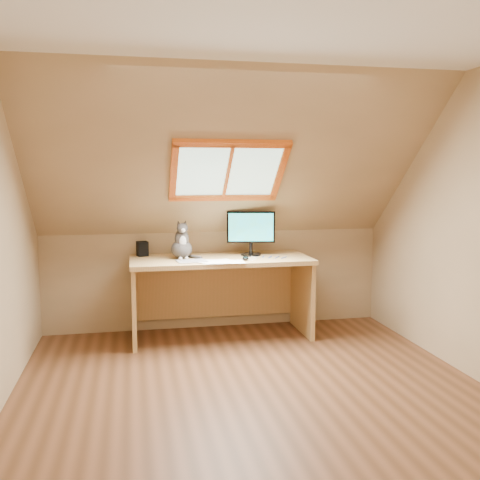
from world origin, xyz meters
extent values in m
plane|color=brown|center=(0.00, 0.00, 0.00)|extent=(3.50, 3.50, 0.00)
cube|color=tan|center=(0.00, -1.75, 1.20)|extent=(3.50, 0.02, 2.40)
cube|color=tan|center=(1.75, 0.00, 1.20)|extent=(0.02, 3.50, 2.40)
cube|color=tan|center=(0.00, 1.75, 0.50)|extent=(3.50, 0.02, 1.00)
cube|color=silver|center=(0.00, -0.78, 2.40)|extent=(3.50, 1.95, 0.02)
cube|color=tan|center=(0.00, 0.97, 1.70)|extent=(3.50, 1.56, 1.41)
cube|color=#B2E0CC|center=(0.00, 1.05, 1.63)|extent=(0.90, 0.53, 0.48)
cube|color=orange|center=(0.00, 1.05, 1.63)|extent=(1.02, 0.64, 0.59)
cube|color=tan|center=(-0.01, 1.38, 0.77)|extent=(1.73, 0.76, 0.04)
cube|color=tan|center=(-0.85, 1.38, 0.37)|extent=(0.04, 0.68, 0.75)
cube|color=tan|center=(0.82, 1.38, 0.37)|extent=(0.04, 0.68, 0.75)
cube|color=tan|center=(-0.01, 1.73, 0.37)|extent=(1.63, 0.03, 0.52)
cylinder|color=black|center=(0.30, 1.45, 0.80)|extent=(0.20, 0.20, 0.02)
cylinder|color=black|center=(0.30, 1.45, 0.86)|extent=(0.03, 0.03, 0.11)
cube|color=black|center=(0.30, 1.45, 1.07)|extent=(0.48, 0.12, 0.31)
cube|color=#1788BF|center=(0.30, 1.43, 1.07)|extent=(0.43, 0.09, 0.27)
ellipsoid|color=#4B4542|center=(-0.39, 1.41, 0.88)|extent=(0.22, 0.26, 0.18)
ellipsoid|color=#4B4542|center=(-0.39, 1.40, 0.98)|extent=(0.15, 0.15, 0.19)
ellipsoid|color=silver|center=(-0.38, 1.34, 0.96)|extent=(0.07, 0.04, 0.11)
ellipsoid|color=#4B4542|center=(-0.38, 1.35, 1.09)|extent=(0.12, 0.10, 0.10)
sphere|color=silver|center=(-0.38, 1.31, 1.07)|extent=(0.04, 0.04, 0.04)
cone|color=#4B4542|center=(-0.42, 1.37, 1.14)|extent=(0.05, 0.05, 0.06)
cone|color=#4B4542|center=(-0.35, 1.38, 1.14)|extent=(0.05, 0.05, 0.06)
cube|color=black|center=(-0.75, 1.63, 0.86)|extent=(0.12, 0.12, 0.15)
cube|color=#B2B2B7|center=(-0.32, 1.18, 0.80)|extent=(0.29, 0.22, 0.01)
ellipsoid|color=black|center=(0.19, 1.18, 0.81)|extent=(0.09, 0.12, 0.03)
cube|color=white|center=(-0.04, 1.12, 0.79)|extent=(0.33, 0.27, 0.00)
cube|color=white|center=(-0.04, 1.12, 0.79)|extent=(0.32, 0.24, 0.00)
cube|color=white|center=(-0.04, 1.12, 0.79)|extent=(0.35, 0.30, 0.00)
cube|color=white|center=(-0.04, 1.12, 0.80)|extent=(0.34, 0.28, 0.00)
camera|label=1|loc=(-0.85, -3.67, 1.60)|focal=40.00mm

